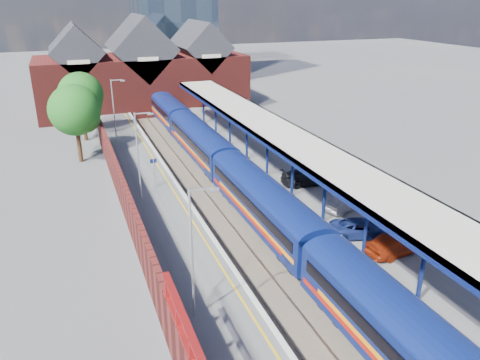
{
  "coord_description": "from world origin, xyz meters",
  "views": [
    {
      "loc": [
        -11.24,
        -13.19,
        16.21
      ],
      "look_at": [
        0.9,
        19.03,
        2.6
      ],
      "focal_mm": 35.0,
      "sensor_mm": 36.0,
      "label": 1
    }
  ],
  "objects_px": {
    "lamp_post_b": "(194,247)",
    "parked_car_red": "(397,242)",
    "platform_sign": "(154,168)",
    "train": "(228,166)",
    "lamp_post_c": "(139,150)",
    "parked_car_silver": "(346,202)",
    "parked_car_dark": "(309,177)",
    "parked_car_blue": "(362,228)",
    "lamp_post_d": "(115,108)"
  },
  "relations": [
    {
      "from": "lamp_post_b",
      "to": "parked_car_silver",
      "type": "height_order",
      "value": "lamp_post_b"
    },
    {
      "from": "lamp_post_b",
      "to": "parked_car_silver",
      "type": "distance_m",
      "value": 16.66
    },
    {
      "from": "lamp_post_c",
      "to": "parked_car_blue",
      "type": "bearing_deg",
      "value": -42.6
    },
    {
      "from": "lamp_post_c",
      "to": "parked_car_silver",
      "type": "height_order",
      "value": "lamp_post_c"
    },
    {
      "from": "train",
      "to": "lamp_post_b",
      "type": "height_order",
      "value": "lamp_post_b"
    },
    {
      "from": "lamp_post_c",
      "to": "parked_car_blue",
      "type": "xyz_separation_m",
      "value": [
        12.78,
        -11.75,
        -3.4
      ]
    },
    {
      "from": "lamp_post_b",
      "to": "parked_car_red",
      "type": "bearing_deg",
      "value": 6.53
    },
    {
      "from": "lamp_post_b",
      "to": "parked_car_dark",
      "type": "distance_m",
      "value": 19.88
    },
    {
      "from": "train",
      "to": "parked_car_red",
      "type": "distance_m",
      "value": 17.16
    },
    {
      "from": "platform_sign",
      "to": "parked_car_red",
      "type": "relative_size",
      "value": 0.58
    },
    {
      "from": "lamp_post_d",
      "to": "parked_car_silver",
      "type": "bearing_deg",
      "value": -59.33
    },
    {
      "from": "parked_car_red",
      "to": "train",
      "type": "bearing_deg",
      "value": 13.41
    },
    {
      "from": "lamp_post_c",
      "to": "parked_car_red",
      "type": "relative_size",
      "value": 1.61
    },
    {
      "from": "lamp_post_b",
      "to": "lamp_post_d",
      "type": "xyz_separation_m",
      "value": [
        0.0,
        32.0,
        0.0
      ]
    },
    {
      "from": "platform_sign",
      "to": "parked_car_red",
      "type": "bearing_deg",
      "value": -53.52
    },
    {
      "from": "parked_car_red",
      "to": "lamp_post_b",
      "type": "bearing_deg",
      "value": 90.64
    },
    {
      "from": "lamp_post_d",
      "to": "parked_car_dark",
      "type": "distance_m",
      "value": 23.1
    },
    {
      "from": "train",
      "to": "parked_car_dark",
      "type": "relative_size",
      "value": 13.77
    },
    {
      "from": "parked_car_red",
      "to": "parked_car_dark",
      "type": "xyz_separation_m",
      "value": [
        0.36,
        12.29,
        -0.05
      ]
    },
    {
      "from": "train",
      "to": "platform_sign",
      "type": "xyz_separation_m",
      "value": [
        -6.49,
        0.26,
        0.57
      ]
    },
    {
      "from": "train",
      "to": "parked_car_blue",
      "type": "xyz_separation_m",
      "value": [
        4.92,
        -13.49,
        -0.53
      ]
    },
    {
      "from": "lamp_post_b",
      "to": "parked_car_red",
      "type": "xyz_separation_m",
      "value": [
        13.52,
        1.55,
        -3.25
      ]
    },
    {
      "from": "lamp_post_b",
      "to": "parked_car_dark",
      "type": "height_order",
      "value": "lamp_post_b"
    },
    {
      "from": "parked_car_silver",
      "to": "parked_car_blue",
      "type": "relative_size",
      "value": 0.92
    },
    {
      "from": "parked_car_silver",
      "to": "parked_car_dark",
      "type": "distance_m",
      "value": 5.55
    },
    {
      "from": "train",
      "to": "lamp_post_b",
      "type": "xyz_separation_m",
      "value": [
        -7.86,
        -17.74,
        2.87
      ]
    },
    {
      "from": "parked_car_dark",
      "to": "parked_car_red",
      "type": "bearing_deg",
      "value": -176.55
    },
    {
      "from": "lamp_post_c",
      "to": "parked_car_silver",
      "type": "bearing_deg",
      "value": -28.73
    },
    {
      "from": "parked_car_dark",
      "to": "parked_car_blue",
      "type": "distance_m",
      "value": 9.65
    },
    {
      "from": "platform_sign",
      "to": "parked_car_dark",
      "type": "height_order",
      "value": "platform_sign"
    },
    {
      "from": "platform_sign",
      "to": "parked_car_silver",
      "type": "height_order",
      "value": "platform_sign"
    },
    {
      "from": "lamp_post_d",
      "to": "parked_car_red",
      "type": "height_order",
      "value": "lamp_post_d"
    },
    {
      "from": "train",
      "to": "platform_sign",
      "type": "relative_size",
      "value": 26.36
    },
    {
      "from": "parked_car_dark",
      "to": "parked_car_blue",
      "type": "height_order",
      "value": "parked_car_dark"
    },
    {
      "from": "platform_sign",
      "to": "parked_car_dark",
      "type": "bearing_deg",
      "value": -18.38
    },
    {
      "from": "parked_car_silver",
      "to": "parked_car_dark",
      "type": "bearing_deg",
      "value": -18.57
    },
    {
      "from": "parked_car_red",
      "to": "parked_car_blue",
      "type": "xyz_separation_m",
      "value": [
        -0.75,
        2.7,
        -0.15
      ]
    },
    {
      "from": "lamp_post_d",
      "to": "parked_car_blue",
      "type": "relative_size",
      "value": 1.64
    },
    {
      "from": "parked_car_red",
      "to": "parked_car_silver",
      "type": "relative_size",
      "value": 1.11
    },
    {
      "from": "train",
      "to": "platform_sign",
      "type": "height_order",
      "value": "platform_sign"
    },
    {
      "from": "parked_car_dark",
      "to": "parked_car_blue",
      "type": "bearing_deg",
      "value": 178.54
    },
    {
      "from": "parked_car_blue",
      "to": "train",
      "type": "bearing_deg",
      "value": 39.01
    },
    {
      "from": "parked_car_blue",
      "to": "lamp_post_b",
      "type": "bearing_deg",
      "value": 127.36
    },
    {
      "from": "platform_sign",
      "to": "parked_car_dark",
      "type": "xyz_separation_m",
      "value": [
        12.52,
        -4.16,
        -1.0
      ]
    },
    {
      "from": "train",
      "to": "parked_car_blue",
      "type": "bearing_deg",
      "value": -69.96
    },
    {
      "from": "parked_car_red",
      "to": "platform_sign",
      "type": "bearing_deg",
      "value": 30.58
    },
    {
      "from": "platform_sign",
      "to": "parked_car_blue",
      "type": "xyz_separation_m",
      "value": [
        11.42,
        -13.75,
        -1.1
      ]
    },
    {
      "from": "train",
      "to": "parked_car_dark",
      "type": "distance_m",
      "value": 7.19
    },
    {
      "from": "lamp_post_c",
      "to": "platform_sign",
      "type": "height_order",
      "value": "lamp_post_c"
    },
    {
      "from": "parked_car_red",
      "to": "parked_car_silver",
      "type": "bearing_deg",
      "value": -10.4
    }
  ]
}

